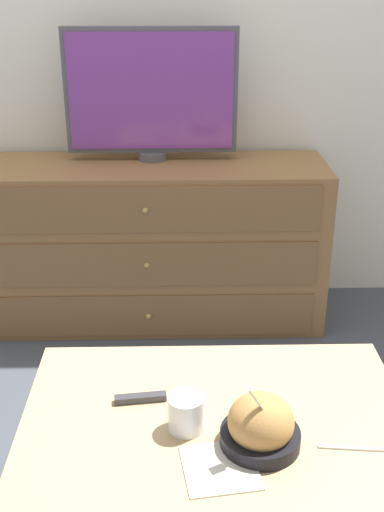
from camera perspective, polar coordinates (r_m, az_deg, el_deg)
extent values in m
plane|color=#474C56|center=(3.28, -4.41, -3.03)|extent=(12.00, 12.00, 0.00)
cube|color=white|center=(2.95, -5.24, 20.31)|extent=(12.00, 0.05, 2.60)
cube|color=olive|center=(2.89, -3.84, 1.13)|extent=(1.55, 0.45, 0.73)
cube|color=brown|center=(2.79, -3.89, -5.32)|extent=(1.42, 0.01, 0.19)
sphere|color=tan|center=(2.79, -3.89, -5.38)|extent=(0.02, 0.02, 0.02)
cube|color=brown|center=(2.68, -4.03, -0.78)|extent=(1.42, 0.01, 0.19)
sphere|color=tan|center=(2.68, -4.04, -0.84)|extent=(0.02, 0.02, 0.02)
cube|color=brown|center=(2.59, -4.19, 4.11)|extent=(1.42, 0.01, 0.19)
sphere|color=tan|center=(2.58, -4.19, 4.07)|extent=(0.02, 0.02, 0.02)
cylinder|color=#515156|center=(2.84, -3.51, 8.89)|extent=(0.12, 0.12, 0.04)
cube|color=#515156|center=(2.78, -3.65, 14.43)|extent=(0.73, 0.04, 0.52)
cube|color=#7A3893|center=(2.76, -3.67, 14.35)|extent=(0.69, 0.01, 0.48)
cube|color=tan|center=(1.63, 2.15, -14.31)|extent=(0.95, 0.64, 0.02)
cylinder|color=tan|center=(2.03, -11.35, -14.64)|extent=(0.04, 0.04, 0.47)
cylinder|color=tan|center=(2.07, 14.21, -14.14)|extent=(0.04, 0.04, 0.47)
cylinder|color=black|center=(1.54, 6.06, -15.77)|extent=(0.19, 0.19, 0.04)
ellipsoid|color=tan|center=(1.51, 6.14, -14.43)|extent=(0.15, 0.15, 0.13)
cube|color=white|center=(1.47, 6.67, -13.84)|extent=(0.09, 0.05, 0.15)
cube|color=white|center=(1.41, 5.20, -12.01)|extent=(0.03, 0.03, 0.03)
cylinder|color=beige|center=(1.57, -0.55, -14.28)|extent=(0.08, 0.08, 0.06)
cylinder|color=white|center=(1.56, -0.55, -13.79)|extent=(0.09, 0.09, 0.09)
cube|color=silver|center=(1.48, 2.52, -18.27)|extent=(0.18, 0.18, 0.00)
cube|color=white|center=(1.58, 14.83, -16.21)|extent=(0.20, 0.03, 0.01)
cube|color=#38383D|center=(1.67, -4.60, -12.47)|extent=(0.13, 0.04, 0.02)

